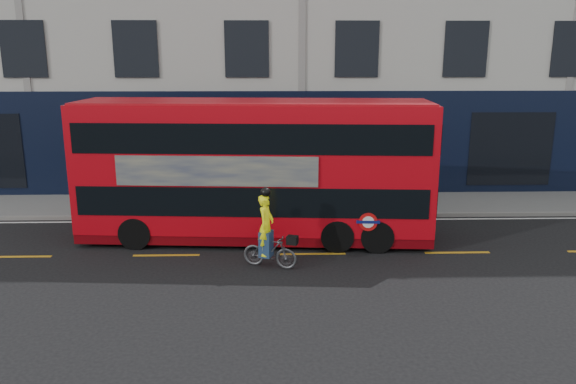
{
  "coord_description": "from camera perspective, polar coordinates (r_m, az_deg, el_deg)",
  "views": [
    {
      "loc": [
        -1.07,
        -13.0,
        5.35
      ],
      "look_at": [
        -0.65,
        2.75,
        1.45
      ],
      "focal_mm": 35.0,
      "sensor_mm": 36.0,
      "label": 1
    }
  ],
  "objects": [
    {
      "name": "lane_dashes",
      "position": [
        15.49,
        2.53,
        -6.3
      ],
      "size": [
        58.0,
        0.12,
        0.01
      ],
      "primitive_type": null,
      "color": "#C68917",
      "rests_on": "ground"
    },
    {
      "name": "building_terrace",
      "position": [
        26.05,
        0.86,
        18.62
      ],
      "size": [
        50.0,
        10.07,
        15.0
      ],
      "color": "#ABA9A1",
      "rests_on": "ground"
    },
    {
      "name": "road_edge_line",
      "position": [
        18.52,
        1.84,
        -2.88
      ],
      "size": [
        58.0,
        0.1,
        0.01
      ],
      "primitive_type": "cube",
      "color": "silver",
      "rests_on": "ground"
    },
    {
      "name": "kerb",
      "position": [
        18.79,
        1.79,
        -2.44
      ],
      "size": [
        60.0,
        0.12,
        0.13
      ],
      "primitive_type": "cube",
      "color": "slate",
      "rests_on": "ground"
    },
    {
      "name": "cyclist",
      "position": [
        14.34,
        -2.01,
        -4.93
      ],
      "size": [
        1.49,
        0.86,
        2.11
      ],
      "rotation": [
        0.0,
        0.0,
        -0.34
      ],
      "color": "#4E5053",
      "rests_on": "ground"
    },
    {
      "name": "pavement",
      "position": [
        20.23,
        1.54,
        -1.26
      ],
      "size": [
        60.0,
        3.0,
        0.12
      ],
      "primitive_type": "cube",
      "color": "slate",
      "rests_on": "ground"
    },
    {
      "name": "ground",
      "position": [
        14.09,
        2.96,
        -8.42
      ],
      "size": [
        120.0,
        120.0,
        0.0
      ],
      "primitive_type": "plane",
      "color": "black",
      "rests_on": "ground"
    },
    {
      "name": "bus",
      "position": [
        16.21,
        -3.27,
        2.26
      ],
      "size": [
        10.22,
        3.0,
        4.06
      ],
      "rotation": [
        0.0,
        0.0,
        -0.07
      ],
      "color": "red",
      "rests_on": "ground"
    }
  ]
}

